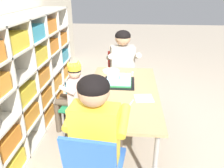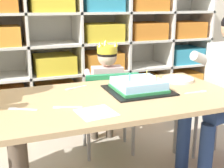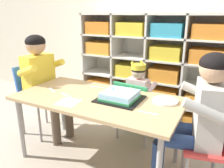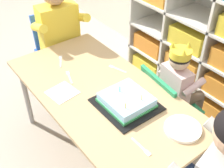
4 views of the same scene
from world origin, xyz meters
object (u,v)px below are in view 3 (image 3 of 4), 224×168
Objects in this scene: adult_helper_seated at (43,76)px; child_with_crown at (140,91)px; paper_plate_stack at (165,101)px; fork_near_cake_tray at (66,95)px; guest_at_table_side at (199,111)px; fork_beside_plate_stack at (52,90)px; activity_table at (97,103)px; fork_scattered_mid_table at (97,87)px; classroom_chair_blue at (134,106)px; classroom_chair_adult_side at (37,92)px; classroom_chair_guest_side at (214,139)px; birthday_cake_on_tray at (120,96)px; fork_by_napkin at (150,113)px.

child_with_crown is at bearing -59.14° from adult_helper_seated.
paper_plate_stack is 1.45× the size of fork_near_cake_tray.
fork_beside_plate_stack is (-1.22, -0.06, -0.03)m from guest_at_table_side.
guest_at_table_side is (0.61, -0.51, 0.12)m from child_with_crown.
fork_beside_plate_stack is (-0.45, -0.03, 0.05)m from activity_table.
adult_helper_seated is at bearing 173.01° from fork_near_cake_tray.
fork_scattered_mid_table reaches higher than activity_table.
activity_table is at bearing 35.46° from fork_near_cake_tray.
classroom_chair_blue is 4.61× the size of fork_near_cake_tray.
classroom_chair_blue is 0.76× the size of child_with_crown.
classroom_chair_adult_side is 5.32× the size of fork_scattered_mid_table.
activity_table is at bearing -94.28° from adult_helper_seated.
child_with_crown reaches higher than classroom_chair_adult_side.
guest_at_table_side is at bearing -29.74° from fork_scattered_mid_table.
adult_helper_seated is 7.62× the size of fork_scattered_mid_table.
adult_helper_seated is at bearing 26.28° from classroom_chair_blue.
classroom_chair_guest_side is 1.05m from fork_scattered_mid_table.
classroom_chair_adult_side reaches higher than classroom_chair_blue.
classroom_chair_adult_side is (-1.00, -0.39, -0.06)m from child_with_crown.
paper_plate_stack reaches higher than activity_table.
birthday_cake_on_tray is at bearing 99.43° from child_with_crown.
classroom_chair_adult_side is 3.71× the size of paper_plate_stack.
adult_helper_seated is 7.63× the size of fork_by_napkin.
guest_at_table_side reaches higher than birthday_cake_on_tray.
classroom_chair_guest_side reaches higher than fork_beside_plate_stack.
classroom_chair_adult_side is at bearing 28.64° from child_with_crown.
fork_near_cake_tray is at bearing -1.08° from fork_by_napkin.
activity_table is 1.32× the size of guest_at_table_side.
classroom_chair_adult_side is at bearing 23.43° from classroom_chair_blue.
classroom_chair_guest_side is (0.72, -0.49, -0.07)m from child_with_crown.
activity_table is at bearing -75.93° from fork_scattered_mid_table.
classroom_chair_guest_side is 0.42m from paper_plate_stack.
guest_at_table_side is (-0.11, -0.02, 0.19)m from classroom_chair_guest_side.
child_with_crown is at bearing -136.29° from classroom_chair_guest_side.
guest_at_table_side reaches higher than fork_beside_plate_stack.
adult_helper_seated reaches higher than fork_near_cake_tray.
fork_scattered_mid_table is (-0.29, -0.21, 0.22)m from classroom_chair_blue.
fork_near_cake_tray is at bearing 63.27° from child_with_crown.
classroom_chair_adult_side is at bearing -175.38° from fork_beside_plate_stack.
activity_table is at bearing -93.67° from classroom_chair_adult_side.
fork_beside_plate_stack reaches higher than activity_table.
classroom_chair_guest_side is at bearing -27.12° from fork_scattered_mid_table.
activity_table is at bearing 80.24° from child_with_crown.
child_with_crown is 1.07m from classroom_chair_adult_side.
child_with_crown reaches higher than classroom_chair_blue.
fork_beside_plate_stack is (-0.92, 0.06, -0.00)m from fork_by_napkin.
paper_plate_stack is (-0.26, 0.13, -0.02)m from guest_at_table_side.
classroom_chair_blue is 4.86× the size of fork_beside_plate_stack.
fork_scattered_mid_table is at bearing 43.67° from classroom_chair_blue.
classroom_chair_blue is 0.78m from guest_at_table_side.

